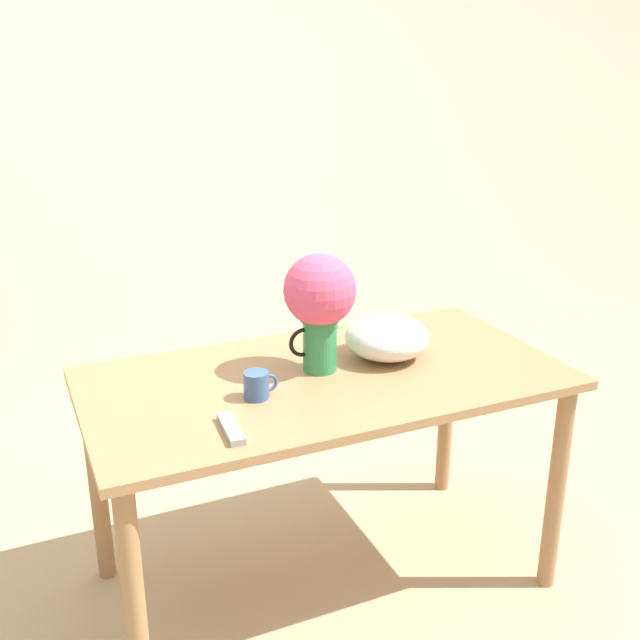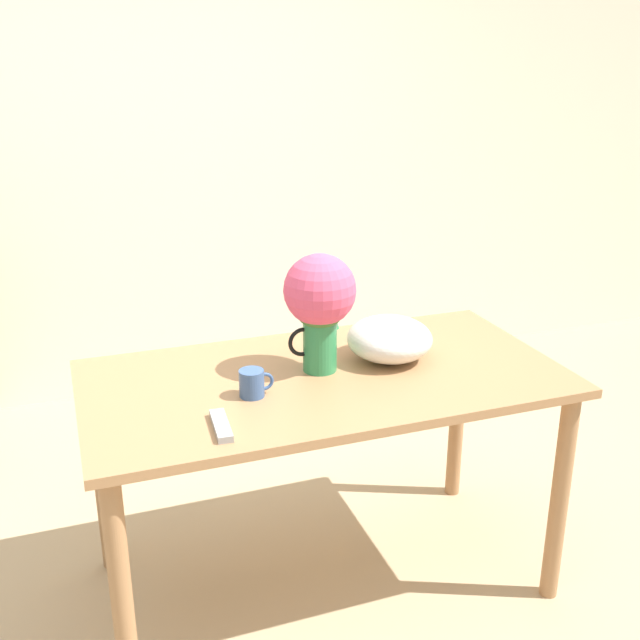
% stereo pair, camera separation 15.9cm
% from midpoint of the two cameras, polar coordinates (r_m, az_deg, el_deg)
% --- Properties ---
extents(ground_plane, '(12.00, 12.00, 0.00)m').
position_cam_midpoint_polar(ground_plane, '(2.69, -1.63, -21.69)').
color(ground_plane, tan).
extents(wall_back, '(8.00, 0.05, 2.60)m').
position_cam_midpoint_polar(wall_back, '(3.98, -11.04, 12.55)').
color(wall_back, '#EDE5CC').
rests_on(wall_back, ground_plane).
extents(table, '(1.54, 0.80, 0.80)m').
position_cam_midpoint_polar(table, '(2.46, 2.19, -6.47)').
color(table, '#A3754C').
rests_on(table, ground_plane).
extents(flower_vase, '(0.23, 0.23, 0.39)m').
position_cam_midpoint_polar(flower_vase, '(2.36, 1.92, 1.53)').
color(flower_vase, '#2D844C').
rests_on(flower_vase, table).
extents(coffee_mug, '(0.11, 0.08, 0.08)m').
position_cam_midpoint_polar(coffee_mug, '(2.25, -3.14, -4.86)').
color(coffee_mug, '#385689').
rests_on(coffee_mug, table).
extents(white_bowl, '(0.29, 0.29, 0.14)m').
position_cam_midpoint_polar(white_bowl, '(2.53, 7.12, -1.45)').
color(white_bowl, silver).
rests_on(white_bowl, table).
extents(remote_control, '(0.05, 0.18, 0.02)m').
position_cam_midpoint_polar(remote_control, '(2.09, -5.37, -8.05)').
color(remote_control, '#999999').
rests_on(remote_control, table).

